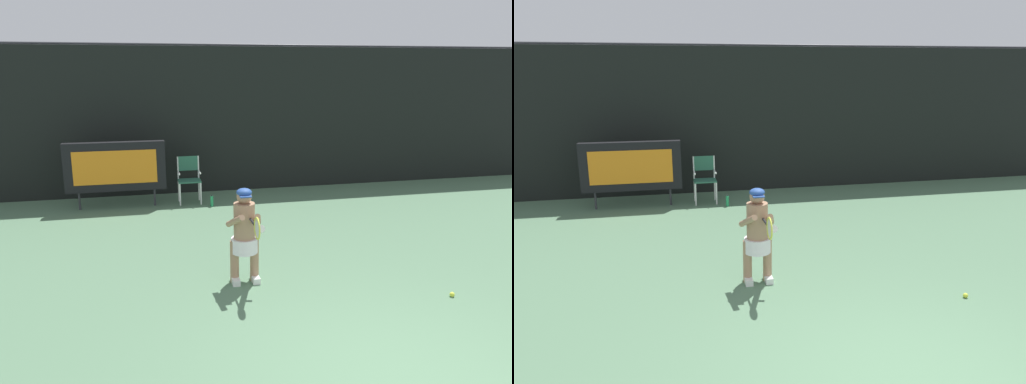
{
  "view_description": "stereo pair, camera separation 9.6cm",
  "coord_description": "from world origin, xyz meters",
  "views": [
    {
      "loc": [
        -2.46,
        -3.78,
        3.1
      ],
      "look_at": [
        -0.67,
        4.07,
        1.05
      ],
      "focal_mm": 34.47,
      "sensor_mm": 36.0,
      "label": 1
    },
    {
      "loc": [
        -2.37,
        -3.8,
        3.1
      ],
      "look_at": [
        -0.67,
        4.07,
        1.05
      ],
      "focal_mm": 34.47,
      "sensor_mm": 36.0,
      "label": 2
    }
  ],
  "objects": [
    {
      "name": "backdrop_screen",
      "position": [
        0.0,
        8.5,
        1.81
      ],
      "size": [
        18.0,
        0.12,
        3.66
      ],
      "color": "black",
      "rests_on": "ground"
    },
    {
      "name": "scoreboard",
      "position": [
        -3.13,
        7.4,
        0.95
      ],
      "size": [
        2.2,
        0.21,
        1.5
      ],
      "color": "black",
      "rests_on": "ground"
    },
    {
      "name": "umpire_chair",
      "position": [
        -1.5,
        7.5,
        0.62
      ],
      "size": [
        0.52,
        0.44,
        1.08
      ],
      "color": "white",
      "rests_on": "ground"
    },
    {
      "name": "water_bottle",
      "position": [
        -1.04,
        7.02,
        0.12
      ],
      "size": [
        0.07,
        0.07,
        0.27
      ],
      "color": "#258E53",
      "rests_on": "ground"
    },
    {
      "name": "tennis_player",
      "position": [
        -1.12,
        2.86,
        0.77
      ],
      "size": [
        0.54,
        0.62,
        1.43
      ],
      "color": "white",
      "rests_on": "ground"
    },
    {
      "name": "tennis_racket",
      "position": [
        -1.06,
        2.32,
        1.01
      ],
      "size": [
        0.03,
        0.6,
        0.31
      ],
      "rotation": [
        0.0,
        0.0,
        0.34
      ],
      "color": "black"
    },
    {
      "name": "tennis_ball_loose",
      "position": [
        1.59,
        1.72,
        0.03
      ],
      "size": [
        0.07,
        0.07,
        0.07
      ],
      "color": "#CCDB3D",
      "rests_on": "ground"
    }
  ]
}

